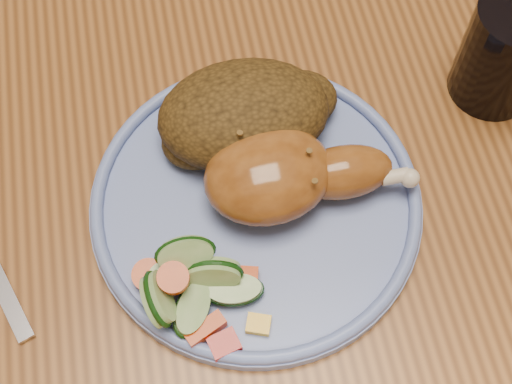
% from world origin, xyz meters
% --- Properties ---
extents(ground, '(4.00, 4.00, 0.00)m').
position_xyz_m(ground, '(0.00, 0.00, 0.00)').
color(ground, brown).
rests_on(ground, ground).
extents(dining_table, '(0.90, 1.40, 0.75)m').
position_xyz_m(dining_table, '(0.00, 0.00, 0.67)').
color(dining_table, brown).
rests_on(dining_table, ground).
extents(plate, '(0.26, 0.26, 0.01)m').
position_xyz_m(plate, '(-0.02, -0.14, 0.76)').
color(plate, '#667CC2').
rests_on(plate, dining_table).
extents(plate_rim, '(0.25, 0.25, 0.01)m').
position_xyz_m(plate_rim, '(-0.02, -0.14, 0.77)').
color(plate_rim, '#667CC2').
rests_on(plate_rim, plate).
extents(chicken_leg, '(0.16, 0.09, 0.05)m').
position_xyz_m(chicken_leg, '(0.00, -0.14, 0.79)').
color(chicken_leg, '#92531E').
rests_on(chicken_leg, plate).
extents(rice_pilaf, '(0.15, 0.10, 0.06)m').
position_xyz_m(rice_pilaf, '(-0.02, -0.08, 0.78)').
color(rice_pilaf, '#483112').
rests_on(rice_pilaf, plate).
extents(vegetable_pile, '(0.09, 0.09, 0.05)m').
position_xyz_m(vegetable_pile, '(-0.08, -0.21, 0.78)').
color(vegetable_pile, '#A50A05').
rests_on(vegetable_pile, plate).
extents(drinking_glass, '(0.07, 0.07, 0.09)m').
position_xyz_m(drinking_glass, '(0.20, -0.07, 0.80)').
color(drinking_glass, black).
rests_on(drinking_glass, dining_table).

